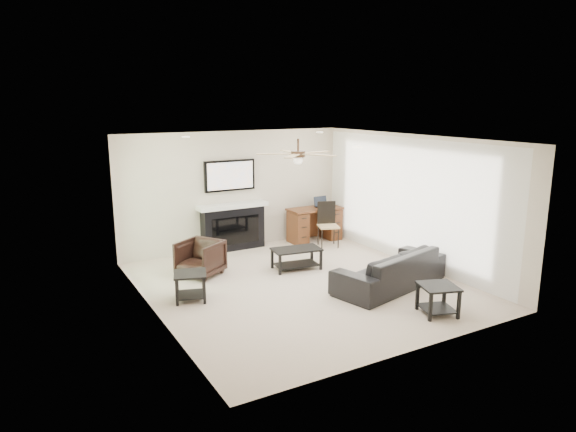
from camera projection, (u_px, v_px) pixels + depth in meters
name	position (u px, v px, depth m)	size (l,w,h in m)	color
room_shell	(308.00, 187.00, 8.63)	(5.50, 5.54, 2.52)	beige
sofa	(390.00, 269.00, 8.70)	(2.18, 0.85, 0.64)	black
armchair	(200.00, 258.00, 9.27)	(0.69, 0.72, 0.65)	black
coffee_table	(296.00, 259.00, 9.65)	(0.90, 0.50, 0.40)	black
end_table_near	(438.00, 300.00, 7.59)	(0.52, 0.52, 0.45)	black
end_table_left	(190.00, 286.00, 8.14)	(0.50, 0.50, 0.45)	black
fireplace_unit	(233.00, 206.00, 10.77)	(1.52, 0.34, 1.91)	black
desk	(315.00, 224.00, 11.59)	(1.22, 0.56, 0.76)	#442411
desk_chair	(328.00, 225.00, 11.10)	(0.42, 0.44, 0.97)	black
laptop	(323.00, 202.00, 11.56)	(0.33, 0.24, 0.23)	black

